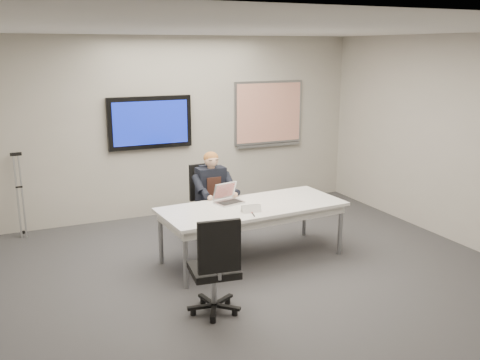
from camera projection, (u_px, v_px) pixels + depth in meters
name	position (u px, v px, depth m)	size (l,w,h in m)	color
floor	(265.00, 282.00, 6.12)	(6.00, 6.00, 0.02)	#373739
ceiling	(268.00, 29.00, 5.45)	(6.00, 6.00, 0.02)	silver
wall_back	(180.00, 127.00, 8.44)	(6.00, 0.02, 2.80)	#A7A197
wall_right	(471.00, 143.00, 6.98)	(0.02, 6.00, 2.80)	#A7A197
conference_table	(252.00, 212.00, 6.66)	(2.36, 1.11, 0.71)	white
tv_display	(150.00, 123.00, 8.17)	(1.30, 0.09, 0.80)	black
whiteboard	(269.00, 114.00, 9.00)	(1.25, 0.08, 1.10)	gray
office_chair_far	(209.00, 216.00, 7.48)	(0.53, 0.53, 1.04)	black
office_chair_near	(215.00, 284.00, 5.32)	(0.56, 0.56, 1.05)	black
seated_person	(216.00, 208.00, 7.23)	(0.39, 0.67, 1.26)	#1F2534
crutch	(20.00, 193.00, 7.50)	(0.17, 0.26, 1.26)	#97999E
laptop	(227.00, 198.00, 6.77)	(0.38, 0.39, 0.24)	#B9B9BC
name_tent	(251.00, 208.00, 6.36)	(0.23, 0.06, 0.09)	white
pen	(253.00, 214.00, 6.27)	(0.01, 0.01, 0.16)	black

